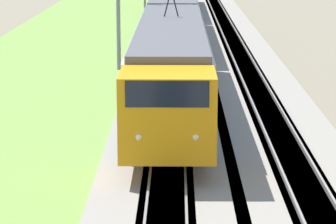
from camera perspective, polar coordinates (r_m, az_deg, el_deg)
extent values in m
cube|color=gray|center=(52.62, 0.38, 4.79)|extent=(240.00, 4.40, 0.30)
cube|color=gray|center=(52.75, 4.76, 4.76)|extent=(240.00, 4.40, 0.30)
cube|color=#4C4238|center=(52.62, 0.38, 4.79)|extent=(240.00, 1.57, 0.30)
cube|color=gray|center=(52.59, -0.21, 5.03)|extent=(240.00, 0.07, 0.15)
cube|color=gray|center=(52.59, 0.96, 5.03)|extent=(240.00, 0.07, 0.15)
cube|color=#4C4238|center=(52.75, 4.76, 4.76)|extent=(240.00, 1.57, 0.30)
cube|color=gray|center=(52.68, 4.19, 5.01)|extent=(240.00, 0.07, 0.15)
cube|color=gray|center=(52.76, 5.35, 5.00)|extent=(240.00, 0.07, 0.15)
cube|color=olive|center=(53.11, -7.03, 4.67)|extent=(240.00, 11.16, 0.12)
cube|color=orange|center=(23.62, -0.02, -0.11)|extent=(2.48, 2.83, 2.53)
cube|color=black|center=(23.08, -0.03, 1.73)|extent=(1.79, 2.36, 0.76)
sphere|color=#F2EAC6|center=(22.59, -2.12, -1.79)|extent=(0.20, 0.20, 0.20)
sphere|color=#F2EAC6|center=(22.57, 2.00, -1.80)|extent=(0.20, 0.20, 0.20)
cube|color=navy|center=(33.72, 0.19, 2.26)|extent=(17.77, 2.95, 0.71)
cube|color=silver|center=(33.51, 0.20, 4.38)|extent=(17.77, 2.95, 1.82)
cube|color=black|center=(33.49, 0.20, 4.63)|extent=(16.35, 2.97, 0.76)
cube|color=#515156|center=(33.37, 0.20, 6.14)|extent=(17.77, 2.72, 0.25)
cube|color=black|center=(33.84, 0.19, 1.21)|extent=(16.89, 2.51, 0.55)
cylinder|color=black|center=(26.92, -1.08, -1.52)|extent=(0.86, 0.12, 0.86)
cylinder|color=black|center=(26.90, 1.20, -1.53)|extent=(0.86, 0.12, 0.86)
cube|color=navy|center=(53.12, 0.38, 6.17)|extent=(20.25, 2.95, 0.71)
cube|color=silver|center=(52.99, 0.38, 7.53)|extent=(20.25, 2.95, 1.82)
cube|color=black|center=(52.98, 0.38, 7.69)|extent=(18.63, 2.97, 0.76)
cube|color=black|center=(53.20, 0.38, 5.50)|extent=(19.24, 2.51, 0.55)
cube|color=black|center=(73.93, 0.47, 7.59)|extent=(19.24, 2.51, 0.55)
cylinder|color=black|center=(35.96, -0.05, 7.71)|extent=(0.06, 0.33, 1.08)
cylinder|color=black|center=(35.95, 0.52, 7.71)|extent=(0.06, 0.33, 1.08)
cube|color=black|center=(27.14, 0.06, -3.32)|extent=(0.10, 0.10, 0.00)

